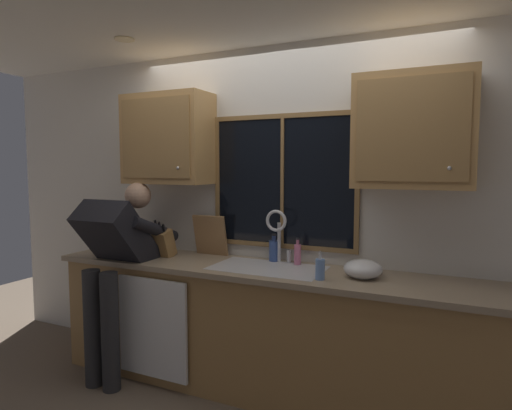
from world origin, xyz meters
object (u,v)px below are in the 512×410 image
mixing_bowl (363,269)px  bottle_green_glass (274,250)px  bottle_tall_clear (298,254)px  person_standing (116,258)px  soap_dispenser (320,269)px  cutting_board (210,235)px  knife_block (164,243)px

mixing_bowl → bottle_green_glass: (-0.71, 0.21, 0.03)m
mixing_bowl → bottle_tall_clear: 0.54m
person_standing → soap_dispenser: 1.57m
cutting_board → mixing_bowl: 1.29m
mixing_bowl → soap_dispenser: bearing=-145.0°
bottle_green_glass → soap_dispenser: bearing=-38.2°
cutting_board → soap_dispenser: 1.10m
person_standing → cutting_board: (0.53, 0.51, 0.14)m
knife_block → cutting_board: bearing=35.8°
person_standing → knife_block: person_standing is taller
mixing_bowl → soap_dispenser: 0.29m
person_standing → bottle_tall_clear: 1.38m
person_standing → bottle_green_glass: person_standing is taller
mixing_bowl → person_standing: bearing=-170.4°
cutting_board → mixing_bowl: cutting_board is taller
mixing_bowl → bottle_green_glass: size_ratio=1.18×
cutting_board → mixing_bowl: (1.27, -0.20, -0.11)m
mixing_bowl → bottle_tall_clear: (-0.51, 0.17, 0.03)m
knife_block → cutting_board: 0.37m
soap_dispenser → bottle_tall_clear: 0.44m
person_standing → mixing_bowl: 1.83m
bottle_green_glass → knife_block: bearing=-165.5°
bottle_green_glass → person_standing: bearing=-154.8°
bottle_tall_clear → mixing_bowl: bearing=-18.9°
soap_dispenser → bottle_green_glass: bottle_green_glass is taller
person_standing → bottle_tall_clear: (1.29, 0.48, 0.06)m
cutting_board → mixing_bowl: bearing=-9.0°
person_standing → soap_dispenser: (1.56, 0.14, 0.05)m
knife_block → bottle_tall_clear: bearing=10.1°
cutting_board → bottle_green_glass: 0.56m
bottle_green_glass → bottle_tall_clear: size_ratio=1.06×
mixing_bowl → bottle_tall_clear: size_ratio=1.25×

